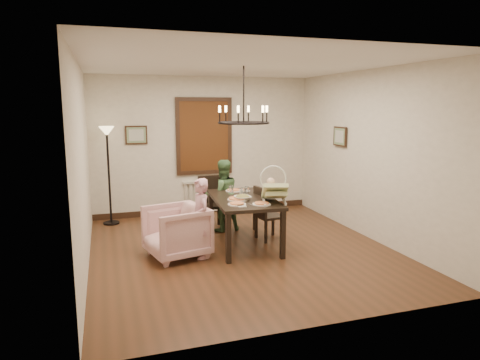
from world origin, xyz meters
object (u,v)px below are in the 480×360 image
armchair (176,232)px  seated_man (223,201)px  dining_table (243,203)px  drinking_glass (243,192)px  elderly_woman (200,225)px  chair_far (212,203)px  baby_bouncer (274,190)px  chair_right (270,213)px  floor_lamp (109,177)px

armchair → seated_man: seated_man is taller
dining_table → drinking_glass: (0.04, 0.15, 0.15)m
armchair → elderly_woman: elderly_woman is taller
chair_far → elderly_woman: bearing=-113.4°
elderly_woman → drinking_glass: size_ratio=7.61×
chair_far → seated_man: bearing=-56.3°
chair_far → drinking_glass: size_ratio=7.42×
baby_bouncer → elderly_woman: bearing=-166.8°
chair_right → seated_man: bearing=30.8°
chair_right → armchair: chair_right is taller
elderly_woman → floor_lamp: floor_lamp is taller
armchair → elderly_woman: (0.33, -0.14, 0.11)m
dining_table → chair_right: (0.50, 0.13, -0.23)m
chair_right → armchair: 1.66m
chair_right → elderly_woman: elderly_woman is taller
chair_far → floor_lamp: (-1.76, 0.88, 0.42)m
drinking_glass → floor_lamp: 2.72m
chair_right → armchair: (-1.62, -0.36, -0.07)m
seated_man → drinking_glass: size_ratio=8.25×
floor_lamp → elderly_woman: bearing=-62.1°
dining_table → chair_far: bearing=107.6°
chair_right → floor_lamp: bearing=45.7°
chair_right → floor_lamp: floor_lamp is taller
dining_table → floor_lamp: bearing=140.5°
floor_lamp → chair_far: bearing=-26.5°
seated_man → baby_bouncer: (0.44, -1.33, 0.43)m
baby_bouncer → armchair: bearing=-171.2°
chair_far → elderly_woman: 1.53m
dining_table → baby_bouncer: (0.34, -0.46, 0.28)m
dining_table → seated_man: bearing=101.5°
armchair → drinking_glass: bearing=94.8°
elderly_woman → baby_bouncer: 1.22m
elderly_woman → seated_man: size_ratio=0.92×
chair_far → armchair: chair_far is taller
chair_right → floor_lamp: 3.12m
dining_table → elderly_woman: bearing=-150.2°
elderly_woman → seated_man: 1.42m
chair_right → elderly_woman: 1.38m
armchair → elderly_woman: bearing=53.7°
armchair → seated_man: bearing=124.1°
armchair → baby_bouncer: bearing=67.7°
chair_far → armchair: size_ratio=1.14×
dining_table → drinking_glass: size_ratio=13.33×
seated_man → armchair: bearing=42.4°
chair_far → elderly_woman: size_ratio=0.98×
chair_far → floor_lamp: bearing=150.8°
chair_far → armchair: (-0.87, -1.29, -0.10)m
chair_right → floor_lamp: size_ratio=0.50×
dining_table → armchair: dining_table is taller
chair_far → seated_man: size_ratio=0.90×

